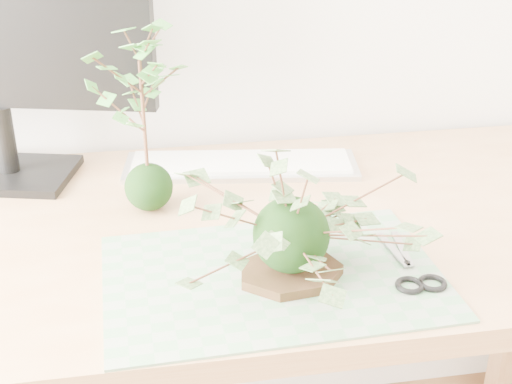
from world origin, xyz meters
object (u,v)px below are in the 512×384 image
ivy_kokedama (292,202)px  keyboard (241,165)px  desk (239,267)px  maple_kokedama (140,73)px

ivy_kokedama → keyboard: 0.42m
desk → maple_kokedama: bearing=151.9°
maple_kokedama → keyboard: bearing=37.5°
ivy_kokedama → desk: bearing=105.3°
ivy_kokedama → keyboard: (-0.01, 0.40, -0.12)m
ivy_kokedama → maple_kokedama: maple_kokedama is taller
keyboard → desk: bearing=-92.2°
maple_kokedama → keyboard: maple_kokedama is taller
ivy_kokedama → maple_kokedama: 0.35m
maple_kokedama → keyboard: 0.33m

